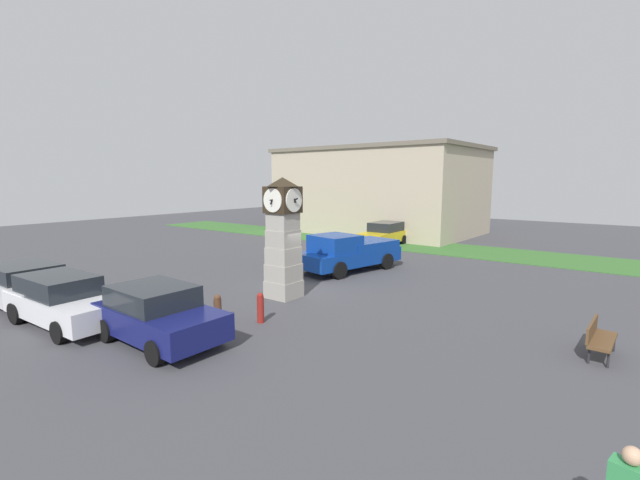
{
  "coord_description": "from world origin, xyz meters",
  "views": [
    {
      "loc": [
        10.93,
        -12.94,
        4.51
      ],
      "look_at": [
        0.12,
        1.62,
        1.91
      ],
      "focal_mm": 24.0,
      "sensor_mm": 36.0,
      "label": 1
    }
  ],
  "objects": [
    {
      "name": "clock_tower",
      "position": [
        0.3,
        -0.96,
        2.3
      ],
      "size": [
        1.41,
        1.43,
        4.57
      ],
      "color": "#9F9A8F",
      "rests_on": "ground_plane"
    },
    {
      "name": "warehouse_blue_far",
      "position": [
        -6.91,
        19.48,
        3.54
      ],
      "size": [
        16.58,
        11.02,
        7.05
      ],
      "color": "#B7A88E",
      "rests_on": "ground_plane"
    },
    {
      "name": "pickup_truck",
      "position": [
        -0.32,
        4.58,
        0.93
      ],
      "size": [
        3.26,
        5.8,
        1.85
      ],
      "color": "navy",
      "rests_on": "ground_plane"
    },
    {
      "name": "car_near_tower",
      "position": [
        -3.11,
        -7.4,
        0.78
      ],
      "size": [
        4.6,
        1.98,
        1.54
      ],
      "color": "silver",
      "rests_on": "ground_plane"
    },
    {
      "name": "car_by_building",
      "position": [
        0.53,
        -6.46,
        0.8
      ],
      "size": [
        4.03,
        2.12,
        1.57
      ],
      "color": "navy",
      "rests_on": "ground_plane"
    },
    {
      "name": "bench",
      "position": [
        10.43,
        -0.35,
        0.52
      ],
      "size": [
        0.61,
        1.62,
        0.9
      ],
      "color": "brown",
      "rests_on": "ground_plane"
    },
    {
      "name": "bollard_mid_row",
      "position": [
        0.43,
        -4.3,
        0.44
      ],
      "size": [
        0.25,
        0.25,
        0.86
      ],
      "color": "brown",
      "rests_on": "ground_plane"
    },
    {
      "name": "grass_verge_far",
      "position": [
        -3.37,
        13.86,
        0.02
      ],
      "size": [
        45.36,
        4.99,
        0.04
      ],
      "primitive_type": "cube",
      "color": "#386B2D",
      "rests_on": "ground_plane"
    },
    {
      "name": "car_navy_sedan",
      "position": [
        -6.08,
        -7.35,
        0.78
      ],
      "size": [
        4.57,
        2.17,
        1.52
      ],
      "color": "silver",
      "rests_on": "ground_plane"
    },
    {
      "name": "car_silver_hatch",
      "position": [
        -2.77,
        12.85,
        0.79
      ],
      "size": [
        1.97,
        4.07,
        1.57
      ],
      "color": "gold",
      "rests_on": "ground_plane"
    },
    {
      "name": "ground_plane",
      "position": [
        0.0,
        0.0,
        0.0
      ],
      "size": [
        75.6,
        75.6,
        0.0
      ],
      "primitive_type": "plane",
      "color": "#424247"
    },
    {
      "name": "bollard_near_tower",
      "position": [
        1.66,
        -3.61,
        0.49
      ],
      "size": [
        0.22,
        0.22,
        0.97
      ],
      "color": "maroon",
      "rests_on": "ground_plane"
    }
  ]
}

